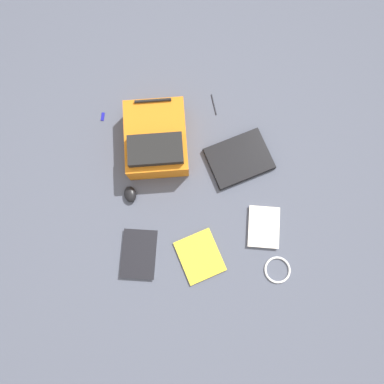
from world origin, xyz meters
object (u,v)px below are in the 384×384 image
Objects in this scene: pen_black at (214,105)px; backpack at (156,140)px; book_blue at (139,254)px; book_manual at (200,256)px; laptop at (239,159)px; computer_mouse at (130,194)px; usb_stick at (103,116)px; book_comic at (264,227)px; cable_coil at (277,270)px.

backpack is at bearing -147.51° from pen_black.
backpack is 1.47× the size of book_blue.
backpack is 0.70m from book_manual.
book_manual is (-0.28, -0.54, -0.01)m from laptop.
computer_mouse is at bearing -135.72° from pen_black.
laptop reaches higher than usb_stick.
pen_black is at bearing 34.67° from computer_mouse.
laptop is 0.60m from book_manual.
book_comic is 0.79m from pen_black.
backpack is 0.39m from usb_stick.
book_comic is at bearing -43.53° from backpack.
laptop reaches higher than book_manual.
computer_mouse reaches higher than cable_coil.
usb_stick is (-0.32, 0.20, -0.08)m from backpack.
backpack is at bearing 106.04° from book_manual.
pen_black is at bearing 104.35° from cable_coil.
usb_stick is (-0.15, 0.49, -0.02)m from computer_mouse.
book_comic is 4.97× the size of usb_stick.
computer_mouse is 0.51m from usb_stick.
pen_black is (-0.11, 0.35, -0.01)m from laptop.
laptop is at bearing 103.13° from book_comic.
laptop reaches higher than book_blue.
backpack reaches higher than book_manual.
book_blue reaches higher than usb_stick.
backpack is at bearing -32.60° from usb_stick.
cable_coil is at bearing -75.65° from pen_black.
cable_coil is at bearing -46.47° from usb_stick.
book_manual is 0.91m from pen_black.
laptop is at bearing -15.36° from backpack.
laptop is 4.41× the size of computer_mouse.
backpack is 0.43m from pen_black.
backpack is 2.94× the size of cable_coil.
computer_mouse is (-0.17, -0.29, -0.06)m from backpack.
laptop is 1.44× the size of book_blue.
pen_black is at bearing 32.49° from backpack.
computer_mouse is at bearing 134.07° from book_manual.
book_manual is at bearing -7.04° from book_blue.
usb_stick is (-0.51, 0.87, -0.00)m from book_manual.
book_blue is 0.34m from book_manual.
book_comic is at bearing 7.31° from book_blue.
computer_mouse reaches higher than laptop.
book_manual is 2.11× the size of cable_coil.
book_blue is 0.71m from book_comic.
computer_mouse is at bearing 95.33° from book_blue.
book_manual reaches higher than usb_stick.
pen_black is at bearing 59.73° from book_blue.
book_comic is 0.39m from book_manual.
usb_stick is (-0.79, 0.33, -0.01)m from laptop.
cable_coil is (0.75, -0.15, -0.01)m from book_blue.
laptop is at bearing 62.80° from book_manual.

